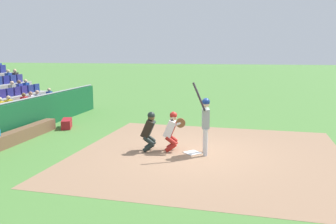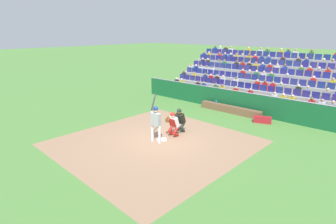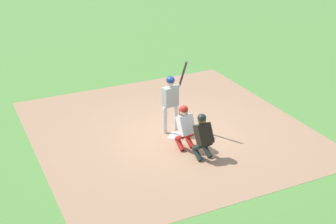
{
  "view_description": "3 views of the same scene",
  "coord_description": "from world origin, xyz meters",
  "px_view_note": "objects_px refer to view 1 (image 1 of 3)",
  "views": [
    {
      "loc": [
        10.56,
        1.5,
        3.14
      ],
      "look_at": [
        0.5,
        -0.68,
        1.37
      ],
      "focal_mm": 37.54,
      "sensor_mm": 36.0,
      "label": 1
    },
    {
      "loc": [
        -8.22,
        8.69,
        5.01
      ],
      "look_at": [
        0.14,
        -0.6,
        1.23
      ],
      "focal_mm": 28.64,
      "sensor_mm": 36.0,
      "label": 2
    },
    {
      "loc": [
        -5.97,
        -10.88,
        6.53
      ],
      "look_at": [
        -0.42,
        -0.26,
        0.99
      ],
      "focal_mm": 51.03,
      "sensor_mm": 36.0,
      "label": 3
    }
  ],
  "objects_px": {
    "catcher_crouching": "(172,129)",
    "home_plate_umpire": "(149,129)",
    "batter_at_plate": "(205,120)",
    "water_bottle_on_bench": "(0,133)",
    "home_plate_marker": "(192,153)",
    "dugout_bench": "(20,135)",
    "equipment_duffel_bag": "(67,124)"
  },
  "relations": [
    {
      "from": "catcher_crouching",
      "to": "home_plate_umpire",
      "type": "xyz_separation_m",
      "value": [
        0.15,
        -0.71,
        -0.02
      ]
    },
    {
      "from": "home_plate_umpire",
      "to": "batter_at_plate",
      "type": "bearing_deg",
      "value": 90.31
    },
    {
      "from": "home_plate_umpire",
      "to": "water_bottle_on_bench",
      "type": "distance_m",
      "value": 4.88
    },
    {
      "from": "batter_at_plate",
      "to": "water_bottle_on_bench",
      "type": "distance_m",
      "value": 6.66
    },
    {
      "from": "home_plate_marker",
      "to": "dugout_bench",
      "type": "height_order",
      "value": "dugout_bench"
    },
    {
      "from": "home_plate_umpire",
      "to": "equipment_duffel_bag",
      "type": "xyz_separation_m",
      "value": [
        -2.58,
        -4.28,
        -0.52
      ]
    },
    {
      "from": "home_plate_marker",
      "to": "equipment_duffel_bag",
      "type": "bearing_deg",
      "value": -114.24
    },
    {
      "from": "home_plate_marker",
      "to": "dugout_bench",
      "type": "relative_size",
      "value": 0.11
    },
    {
      "from": "dugout_bench",
      "to": "catcher_crouching",
      "type": "bearing_deg",
      "value": 89.35
    },
    {
      "from": "home_plate_umpire",
      "to": "equipment_duffel_bag",
      "type": "height_order",
      "value": "home_plate_umpire"
    },
    {
      "from": "equipment_duffel_bag",
      "to": "home_plate_umpire",
      "type": "bearing_deg",
      "value": 36.52
    },
    {
      "from": "batter_at_plate",
      "to": "home_plate_umpire",
      "type": "xyz_separation_m",
      "value": [
        0.01,
        -1.78,
        -0.39
      ]
    },
    {
      "from": "catcher_crouching",
      "to": "dugout_bench",
      "type": "bearing_deg",
      "value": -90.65
    },
    {
      "from": "batter_at_plate",
      "to": "catcher_crouching",
      "type": "distance_m",
      "value": 1.14
    },
    {
      "from": "home_plate_marker",
      "to": "home_plate_umpire",
      "type": "relative_size",
      "value": 0.34
    },
    {
      "from": "home_plate_umpire",
      "to": "dugout_bench",
      "type": "xyz_separation_m",
      "value": [
        -0.21,
        -4.81,
        -0.48
      ]
    },
    {
      "from": "home_plate_marker",
      "to": "batter_at_plate",
      "type": "relative_size",
      "value": 0.19
    },
    {
      "from": "batter_at_plate",
      "to": "catcher_crouching",
      "type": "height_order",
      "value": "batter_at_plate"
    },
    {
      "from": "dugout_bench",
      "to": "water_bottle_on_bench",
      "type": "xyz_separation_m",
      "value": [
        1.06,
        0.01,
        0.33
      ]
    },
    {
      "from": "home_plate_marker",
      "to": "water_bottle_on_bench",
      "type": "bearing_deg",
      "value": -81.97
    },
    {
      "from": "home_plate_umpire",
      "to": "equipment_duffel_bag",
      "type": "bearing_deg",
      "value": -121.1
    },
    {
      "from": "home_plate_marker",
      "to": "catcher_crouching",
      "type": "height_order",
      "value": "catcher_crouching"
    },
    {
      "from": "catcher_crouching",
      "to": "home_plate_marker",
      "type": "bearing_deg",
      "value": 80.09
    },
    {
      "from": "home_plate_marker",
      "to": "equipment_duffel_bag",
      "type": "distance_m",
      "value": 6.21
    },
    {
      "from": "batter_at_plate",
      "to": "dugout_bench",
      "type": "height_order",
      "value": "batter_at_plate"
    },
    {
      "from": "batter_at_plate",
      "to": "dugout_bench",
      "type": "relative_size",
      "value": 0.55
    },
    {
      "from": "batter_at_plate",
      "to": "home_plate_umpire",
      "type": "distance_m",
      "value": 1.82
    },
    {
      "from": "batter_at_plate",
      "to": "home_plate_marker",
      "type": "bearing_deg",
      "value": -92.69
    },
    {
      "from": "home_plate_marker",
      "to": "equipment_duffel_bag",
      "type": "xyz_separation_m",
      "value": [
        -2.55,
        -5.66,
        0.17
      ]
    },
    {
      "from": "home_plate_marker",
      "to": "dugout_bench",
      "type": "xyz_separation_m",
      "value": [
        -0.18,
        -6.2,
        0.2
      ]
    },
    {
      "from": "batter_at_plate",
      "to": "dugout_bench",
      "type": "bearing_deg",
      "value": -91.74
    },
    {
      "from": "water_bottle_on_bench",
      "to": "equipment_duffel_bag",
      "type": "xyz_separation_m",
      "value": [
        -3.42,
        0.53,
        -0.37
      ]
    }
  ]
}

